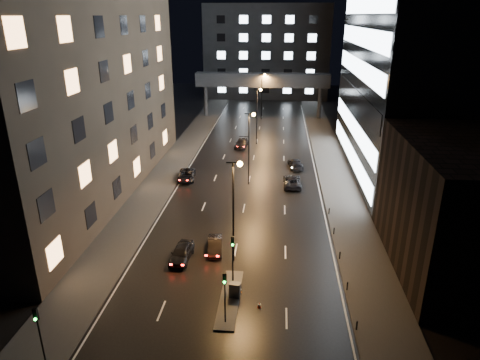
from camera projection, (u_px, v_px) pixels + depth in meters
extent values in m
plane|color=black|center=(254.00, 158.00, 71.01)|extent=(160.00, 160.00, 0.00)
cube|color=#383533|center=(173.00, 165.00, 67.39)|extent=(5.00, 110.00, 0.15)
cube|color=#383533|center=(333.00, 170.00, 65.28)|extent=(5.00, 110.00, 0.15)
cube|color=#2D2319|center=(59.00, 34.00, 50.82)|extent=(15.00, 48.00, 40.00)
cube|color=black|center=(456.00, 208.00, 38.36)|extent=(10.00, 18.00, 12.00)
cube|color=black|center=(441.00, 12.00, 57.04)|extent=(20.00, 36.00, 45.00)
cube|color=#333335|center=(267.00, 51.00, 120.34)|extent=(34.00, 14.00, 25.00)
cube|color=#333335|center=(262.00, 80.00, 95.79)|extent=(30.00, 3.00, 3.00)
cylinder|color=#333335|center=(206.00, 101.00, 98.70)|extent=(0.80, 0.80, 7.00)
cylinder|color=#333335|center=(319.00, 103.00, 96.50)|extent=(0.80, 0.80, 7.00)
cube|color=#383533|center=(230.00, 298.00, 35.67)|extent=(1.60, 8.00, 0.15)
cylinder|color=black|center=(233.00, 263.00, 37.33)|extent=(0.12, 0.12, 3.50)
cube|color=black|center=(233.00, 241.00, 36.54)|extent=(0.28, 0.22, 0.90)
sphere|color=#0CFF33|center=(232.00, 245.00, 36.51)|extent=(0.18, 0.18, 0.18)
cylinder|color=black|center=(225.00, 303.00, 32.23)|extent=(0.12, 0.12, 3.50)
cube|color=black|center=(225.00, 278.00, 31.43)|extent=(0.28, 0.22, 0.90)
sphere|color=#0CFF33|center=(224.00, 282.00, 31.40)|extent=(0.18, 0.18, 0.18)
cylinder|color=black|center=(41.00, 341.00, 28.63)|extent=(0.12, 0.12, 3.50)
cube|color=black|center=(36.00, 314.00, 27.84)|extent=(0.28, 0.22, 0.90)
sphere|color=#0CFF33|center=(35.00, 319.00, 27.81)|extent=(0.18, 0.18, 0.18)
cylinder|color=black|center=(357.00, 326.00, 31.91)|extent=(0.12, 0.12, 0.90)
cylinder|color=black|center=(347.00, 287.00, 36.56)|extent=(0.12, 0.12, 0.90)
cylinder|color=black|center=(340.00, 256.00, 41.20)|extent=(0.12, 0.12, 0.90)
cylinder|color=black|center=(334.00, 232.00, 45.84)|extent=(0.12, 0.12, 0.90)
cylinder|color=black|center=(329.00, 212.00, 50.48)|extent=(0.12, 0.12, 0.90)
cylinder|color=black|center=(233.00, 214.00, 39.49)|extent=(0.18, 0.18, 10.00)
cylinder|color=black|center=(233.00, 163.00, 37.68)|extent=(1.20, 0.12, 0.12)
sphere|color=#FF9E38|center=(240.00, 164.00, 37.66)|extent=(0.50, 0.50, 0.50)
cylinder|color=black|center=(249.00, 150.00, 58.06)|extent=(0.18, 0.18, 10.00)
cylinder|color=black|center=(249.00, 114.00, 56.25)|extent=(1.20, 0.12, 0.12)
sphere|color=#FF9E38|center=(254.00, 115.00, 56.23)|extent=(0.50, 0.50, 0.50)
cylinder|color=black|center=(257.00, 117.00, 76.63)|extent=(0.18, 0.18, 10.00)
cylinder|color=black|center=(257.00, 89.00, 74.82)|extent=(1.20, 0.12, 0.12)
sphere|color=#FF9E38|center=(261.00, 90.00, 74.80)|extent=(0.50, 0.50, 0.50)
cylinder|color=black|center=(262.00, 97.00, 95.20)|extent=(0.18, 0.18, 10.00)
cylinder|color=black|center=(262.00, 74.00, 93.39)|extent=(1.20, 0.12, 0.12)
sphere|color=#FF9E38|center=(265.00, 75.00, 93.37)|extent=(0.50, 0.50, 0.50)
imported|color=black|center=(182.00, 253.00, 41.20)|extent=(1.99, 4.48, 1.50)
imported|color=black|center=(215.00, 245.00, 42.70)|extent=(1.85, 4.08, 1.30)
imported|color=black|center=(187.00, 175.00, 61.25)|extent=(2.82, 5.17, 1.37)
imported|color=black|center=(242.00, 143.00, 76.31)|extent=(2.43, 5.09, 1.43)
imported|color=black|center=(292.00, 181.00, 59.01)|extent=(2.48, 5.17, 1.42)
imported|color=black|center=(295.00, 164.00, 66.00)|extent=(2.55, 5.03, 1.40)
cube|color=#444547|center=(235.00, 290.00, 35.55)|extent=(0.95, 0.64, 1.30)
cone|color=orange|center=(240.00, 290.00, 36.47)|extent=(0.38, 0.38, 0.50)
cone|color=#FF340D|center=(259.00, 305.00, 34.58)|extent=(0.41, 0.41, 0.49)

